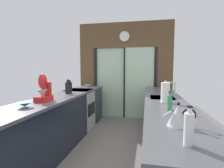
# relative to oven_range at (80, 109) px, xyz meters

# --- Properties ---
(ground_plane) EXTENTS (5.04, 7.60, 0.02)m
(ground_plane) POSITION_rel_oven_range_xyz_m (0.91, -0.65, -0.47)
(ground_plane) COLOR slate
(back_wall_unit) EXTENTS (2.64, 0.12, 2.70)m
(back_wall_unit) POSITION_rel_oven_range_xyz_m (0.91, 1.15, 1.07)
(back_wall_unit) COLOR brown
(back_wall_unit) RESTS_ON ground_plane
(left_counter_run) EXTENTS (0.62, 3.80, 0.92)m
(left_counter_run) POSITION_rel_oven_range_xyz_m (-0.00, -1.12, 0.01)
(left_counter_run) COLOR #1E232D
(left_counter_run) RESTS_ON ground_plane
(right_counter_run) EXTENTS (0.62, 3.80, 0.92)m
(right_counter_run) POSITION_rel_oven_range_xyz_m (1.82, -0.95, 0.01)
(right_counter_run) COLOR #1E232D
(right_counter_run) RESTS_ON ground_plane
(sink_faucet) EXTENTS (0.19, 0.02, 0.27)m
(sink_faucet) POSITION_rel_oven_range_xyz_m (1.97, -0.70, 0.64)
(sink_faucet) COLOR #B7BABC
(sink_faucet) RESTS_ON right_counter_run
(oven_range) EXTENTS (0.60, 0.60, 0.92)m
(oven_range) POSITION_rel_oven_range_xyz_m (0.00, 0.00, 0.00)
(oven_range) COLOR #B7BABC
(oven_range) RESTS_ON ground_plane
(mixing_bowl_near) EXTENTS (0.19, 0.19, 0.07)m
(mixing_bowl_near) POSITION_rel_oven_range_xyz_m (0.02, -1.84, 0.50)
(mixing_bowl_near) COLOR teal
(mixing_bowl_near) RESTS_ON left_counter_run
(mixing_bowl_far) EXTENTS (0.15, 0.15, 0.07)m
(mixing_bowl_far) POSITION_rel_oven_range_xyz_m (0.02, 0.53, 0.50)
(mixing_bowl_far) COLOR gray
(mixing_bowl_far) RESTS_ON left_counter_run
(knife_block) EXTENTS (0.09, 0.14, 0.28)m
(knife_block) POSITION_rel_oven_range_xyz_m (0.02, -0.59, 0.58)
(knife_block) COLOR black
(knife_block) RESTS_ON left_counter_run
(stand_mixer) EXTENTS (0.17, 0.27, 0.42)m
(stand_mixer) POSITION_rel_oven_range_xyz_m (0.02, -1.43, 0.63)
(stand_mixer) COLOR red
(stand_mixer) RESTS_ON left_counter_run
(kettle) EXTENTS (0.27, 0.19, 0.21)m
(kettle) POSITION_rel_oven_range_xyz_m (1.80, -2.19, 0.56)
(kettle) COLOR #B7BABC
(kettle) RESTS_ON right_counter_run
(soap_bottle_near) EXTENTS (0.06, 0.06, 0.26)m
(soap_bottle_near) POSITION_rel_oven_range_xyz_m (1.80, -2.58, 0.58)
(soap_bottle_near) COLOR silver
(soap_bottle_near) RESTS_ON right_counter_run
(soap_bottle_far) EXTENTS (0.06, 0.06, 0.23)m
(soap_bottle_far) POSITION_rel_oven_range_xyz_m (1.80, -1.64, 0.56)
(soap_bottle_far) COLOR #339E56
(soap_bottle_far) RESTS_ON right_counter_run
(paper_towel_roll) EXTENTS (0.14, 0.14, 0.32)m
(paper_towel_roll) POSITION_rel_oven_range_xyz_m (1.80, -1.16, 0.61)
(paper_towel_roll) COLOR #B7BABC
(paper_towel_roll) RESTS_ON right_counter_run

